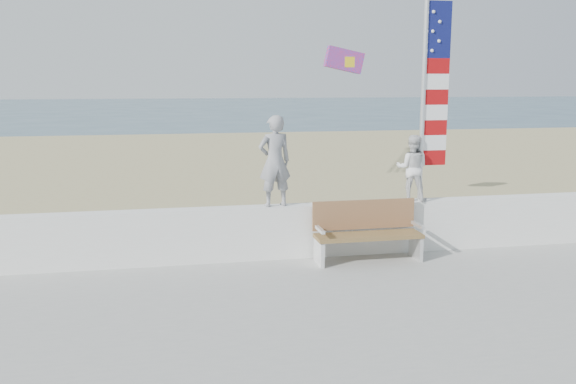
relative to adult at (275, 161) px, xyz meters
name	(u,v)px	position (x,y,z in m)	size (l,w,h in m)	color
ground	(299,309)	(-0.01, -2.00, -1.85)	(220.00, 220.00, 0.00)	#304E61
sand	(232,193)	(-0.01, 7.00, -1.81)	(90.00, 40.00, 0.08)	tan
seawall	(274,232)	(-0.01, 0.00, -1.22)	(30.00, 0.35, 0.90)	white
adult	(275,161)	(0.00, 0.00, 0.00)	(0.56, 0.37, 1.54)	gray
child	(412,168)	(2.45, 0.00, -0.19)	(0.57, 0.44, 1.17)	silver
bench	(367,231)	(1.49, -0.45, -1.16)	(1.80, 0.57, 1.00)	olive
flag	(430,91)	(2.74, 0.00, 1.14)	(0.50, 0.08, 3.50)	white
parafoil_kite	(345,60)	(2.33, 3.83, 1.79)	(0.94, 0.26, 0.64)	red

